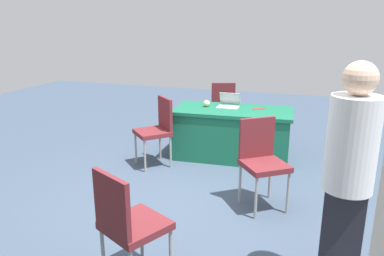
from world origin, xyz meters
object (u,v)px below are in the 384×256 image
object	(u,v)px
chair_near_front	(127,220)
person_presenter	(349,172)
table_foreground	(232,133)
chair_tucked_left	(157,127)
chair_by_pillar	(262,157)
laptop_silver	(228,105)
chair_tucked_right	(223,104)
yarn_ball	(207,103)
scissors_red	(259,109)

from	to	relation	value
chair_near_front	person_presenter	distance (m)	1.64
table_foreground	chair_near_front	bearing A→B (deg)	87.54
chair_tucked_left	chair_by_pillar	size ratio (longest dim) A/B	0.99
person_presenter	chair_near_front	bearing A→B (deg)	-161.63
table_foreground	chair_tucked_left	distance (m)	1.16
table_foreground	chair_near_front	distance (m)	3.05
chair_near_front	laptop_silver	world-z (taller)	chair_near_front
person_presenter	laptop_silver	bearing A→B (deg)	122.00
chair_tucked_right	yarn_ball	distance (m)	1.20
chair_near_front	scissors_red	bearing A→B (deg)	108.13
chair_by_pillar	yarn_ball	distance (m)	1.82
chair_by_pillar	person_presenter	world-z (taller)	person_presenter
chair_tucked_right	laptop_silver	bearing A→B (deg)	-90.62
table_foreground	chair_tucked_right	xyz separation A→B (m)	(0.46, -1.21, 0.16)
person_presenter	table_foreground	bearing A→B (deg)	121.36
chair_tucked_left	laptop_silver	distance (m)	1.16
person_presenter	scissors_red	bearing A→B (deg)	114.11
chair_near_front	person_presenter	world-z (taller)	person_presenter
yarn_ball	laptop_silver	bearing A→B (deg)	-166.85
chair_tucked_left	scissors_red	size ratio (longest dim) A/B	5.37
chair_near_front	yarn_ball	xyz separation A→B (m)	(0.29, -3.08, 0.25)
table_foreground	scissors_red	xyz separation A→B (m)	(-0.35, -0.13, 0.37)
chair_tucked_right	chair_by_pillar	bearing A→B (deg)	-86.23
chair_near_front	scissors_red	size ratio (longest dim) A/B	5.28
chair_tucked_left	chair_by_pillar	world-z (taller)	chair_by_pillar
chair_tucked_left	chair_tucked_right	bearing A→B (deg)	-60.24
chair_tucked_left	scissors_red	distance (m)	1.52
table_foreground	laptop_silver	world-z (taller)	laptop_silver
table_foreground	laptop_silver	bearing A→B (deg)	-48.45
chair_near_front	person_presenter	bearing A→B (deg)	41.79
table_foreground	scissors_red	world-z (taller)	scissors_red
chair_near_front	laptop_silver	distance (m)	3.16
scissors_red	chair_by_pillar	bearing A→B (deg)	70.31
chair_near_front	chair_by_pillar	bearing A→B (deg)	91.45
chair_near_front	chair_tucked_right	bearing A→B (deg)	121.26
scissors_red	laptop_silver	bearing A→B (deg)	-28.02
chair_by_pillar	scissors_red	world-z (taller)	chair_by_pillar
chair_near_front	scissors_red	distance (m)	3.21
table_foreground	chair_near_front	world-z (taller)	chair_near_front
chair_by_pillar	scissors_red	xyz separation A→B (m)	(0.28, -1.55, 0.17)
chair_tucked_left	yarn_ball	size ratio (longest dim) A/B	9.65
chair_tucked_left	scissors_red	xyz separation A→B (m)	(-1.29, -0.78, 0.19)
chair_tucked_left	chair_tucked_right	world-z (taller)	chair_tucked_left
chair_tucked_left	table_foreground	bearing A→B (deg)	-101.02
chair_tucked_right	person_presenter	size ratio (longest dim) A/B	0.54
scissors_red	person_presenter	bearing A→B (deg)	80.69
chair_tucked_right	laptop_silver	distance (m)	1.18
chair_by_pillar	scissors_red	distance (m)	1.59
chair_tucked_right	person_presenter	bearing A→B (deg)	-83.03
chair_tucked_left	scissors_red	bearing A→B (deg)	-104.70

